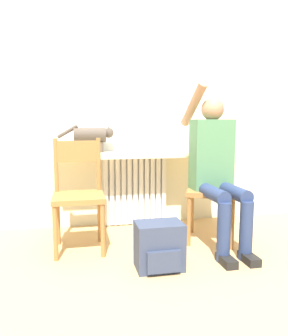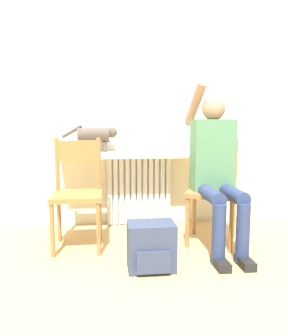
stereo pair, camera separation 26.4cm
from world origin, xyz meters
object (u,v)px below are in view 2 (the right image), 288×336
chair_right (213,189)px  person (216,165)px  cat (96,135)px  chair_left (77,191)px  backpack (151,247)px

chair_right → person: 0.25m
chair_right → cat: size_ratio=1.70×
chair_right → cat: bearing=178.0°
chair_left → chair_right: same height
chair_right → person: person is taller
chair_right → backpack: (-0.60, -0.50, -0.30)m
backpack → person: bearing=33.5°
chair_left → chair_right: (1.15, -0.00, 0.00)m
backpack → chair_right: bearing=39.9°
chair_left → person: bearing=-5.9°
chair_left → backpack: (0.54, -0.51, -0.30)m
chair_left → person: size_ratio=0.65×
chair_right → person: size_ratio=0.65×
backpack → chair_left: bearing=137.1°
person → backpack: size_ratio=4.15×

